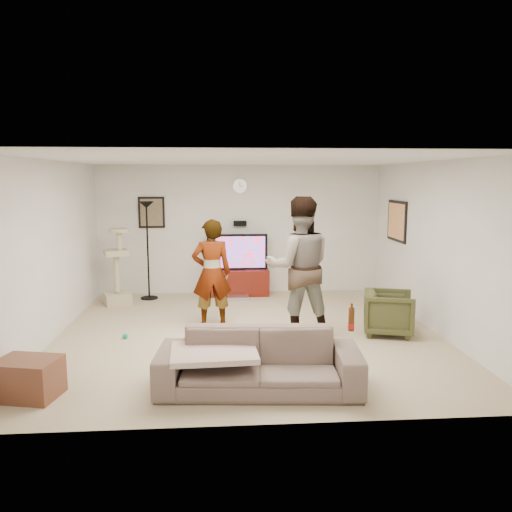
{
  "coord_description": "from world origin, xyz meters",
  "views": [
    {
      "loc": [
        -0.42,
        -7.08,
        2.24
      ],
      "look_at": [
        0.13,
        0.2,
        1.12
      ],
      "focal_mm": 35.34,
      "sensor_mm": 36.0,
      "label": 1
    }
  ],
  "objects": [
    {
      "name": "floor",
      "position": [
        0.0,
        0.0,
        -0.01
      ],
      "size": [
        5.5,
        5.5,
        0.02
      ],
      "primitive_type": "cube",
      "color": "tan",
      "rests_on": "ground"
    },
    {
      "name": "ceiling",
      "position": [
        0.0,
        0.0,
        2.51
      ],
      "size": [
        5.5,
        5.5,
        0.02
      ],
      "primitive_type": "cube",
      "color": "silver",
      "rests_on": "wall_back"
    },
    {
      "name": "wall_back",
      "position": [
        0.0,
        2.75,
        1.25
      ],
      "size": [
        5.5,
        0.04,
        2.5
      ],
      "primitive_type": "cube",
      "color": "silver",
      "rests_on": "floor"
    },
    {
      "name": "wall_front",
      "position": [
        0.0,
        -2.75,
        1.25
      ],
      "size": [
        5.5,
        0.04,
        2.5
      ],
      "primitive_type": "cube",
      "color": "silver",
      "rests_on": "floor"
    },
    {
      "name": "wall_left",
      "position": [
        -2.75,
        0.0,
        1.25
      ],
      "size": [
        0.04,
        5.5,
        2.5
      ],
      "primitive_type": "cube",
      "color": "silver",
      "rests_on": "floor"
    },
    {
      "name": "wall_right",
      "position": [
        2.75,
        0.0,
        1.25
      ],
      "size": [
        0.04,
        5.5,
        2.5
      ],
      "primitive_type": "cube",
      "color": "silver",
      "rests_on": "floor"
    },
    {
      "name": "wall_clock",
      "position": [
        0.0,
        2.72,
        2.1
      ],
      "size": [
        0.26,
        0.04,
        0.26
      ],
      "primitive_type": "cylinder",
      "rotation": [
        1.57,
        0.0,
        0.0
      ],
      "color": "silver",
      "rests_on": "wall_back"
    },
    {
      "name": "wall_speaker",
      "position": [
        0.0,
        2.69,
        1.38
      ],
      "size": [
        0.25,
        0.1,
        0.1
      ],
      "primitive_type": "cube",
      "color": "black",
      "rests_on": "wall_back"
    },
    {
      "name": "picture_back",
      "position": [
        -1.7,
        2.73,
        1.6
      ],
      "size": [
        0.42,
        0.03,
        0.52
      ],
      "primitive_type": "cube",
      "color": "brown",
      "rests_on": "wall_back"
    },
    {
      "name": "picture_right",
      "position": [
        2.73,
        1.6,
        1.5
      ],
      "size": [
        0.03,
        0.78,
        0.62
      ],
      "primitive_type": "cube",
      "color": "tan",
      "rests_on": "wall_right"
    },
    {
      "name": "tv_stand",
      "position": [
        -0.06,
        2.5,
        0.25
      ],
      "size": [
        1.21,
        0.45,
        0.5
      ],
      "primitive_type": "cube",
      "color": "#4B110B",
      "rests_on": "floor"
    },
    {
      "name": "console_box",
      "position": [
        -0.07,
        2.11,
        0.04
      ],
      "size": [
        0.4,
        0.3,
        0.07
      ],
      "primitive_type": "cube",
      "color": "silver",
      "rests_on": "floor"
    },
    {
      "name": "tv",
      "position": [
        -0.06,
        2.5,
        0.85
      ],
      "size": [
        1.16,
        0.08,
        0.69
      ],
      "primitive_type": "cube",
      "color": "black",
      "rests_on": "tv_stand"
    },
    {
      "name": "tv_screen",
      "position": [
        -0.06,
        2.46,
        0.85
      ],
      "size": [
        1.07,
        0.01,
        0.6
      ],
      "primitive_type": "cube",
      "color": "#145AFB",
      "rests_on": "tv"
    },
    {
      "name": "floor_lamp",
      "position": [
        -1.74,
        2.32,
        0.91
      ],
      "size": [
        0.32,
        0.32,
        1.82
      ],
      "primitive_type": "cylinder",
      "color": "black",
      "rests_on": "floor"
    },
    {
      "name": "cat_tree",
      "position": [
        -2.25,
        1.95,
        0.69
      ],
      "size": [
        0.57,
        0.57,
        1.38
      ],
      "primitive_type": "cube",
      "rotation": [
        0.0,
        0.0,
        0.35
      ],
      "color": "tan",
      "rests_on": "floor"
    },
    {
      "name": "person_left",
      "position": [
        -0.53,
        0.47,
        0.82
      ],
      "size": [
        0.65,
        0.47,
        1.65
      ],
      "primitive_type": "imported",
      "rotation": [
        0.0,
        0.0,
        3.27
      ],
      "color": "#A5A2B3",
      "rests_on": "floor"
    },
    {
      "name": "person_right",
      "position": [
        0.72,
        -0.1,
        1.0
      ],
      "size": [
        0.97,
        0.76,
        2.0
      ],
      "primitive_type": "imported",
      "rotation": [
        0.0,
        0.0,
        3.14
      ],
      "color": "#21597C",
      "rests_on": "floor"
    },
    {
      "name": "sofa",
      "position": [
        -0.01,
        -1.96,
        0.31
      ],
      "size": [
        2.22,
        1.01,
        0.63
      ],
      "primitive_type": "imported",
      "rotation": [
        0.0,
        0.0,
        -0.08
      ],
      "color": "brown",
      "rests_on": "floor"
    },
    {
      "name": "throw_blanket",
      "position": [
        -0.48,
        -1.96,
        0.43
      ],
      "size": [
        0.94,
        0.75,
        0.06
      ],
      "primitive_type": "cube",
      "rotation": [
        0.0,
        0.0,
        0.05
      ],
      "color": "beige",
      "rests_on": "sofa"
    },
    {
      "name": "beer_bottle",
      "position": [
        0.99,
        -1.96,
        0.75
      ],
      "size": [
        0.06,
        0.06,
        0.25
      ],
      "primitive_type": "cylinder",
      "color": "#492106",
      "rests_on": "sofa"
    },
    {
      "name": "armchair",
      "position": [
        2.03,
        -0.15,
        0.32
      ],
      "size": [
        0.85,
        0.83,
        0.63
      ],
      "primitive_type": "imported",
      "rotation": [
        0.0,
        0.0,
        1.3
      ],
      "color": "#383B1E",
      "rests_on": "floor"
    },
    {
      "name": "side_table",
      "position": [
        -2.4,
        -1.97,
        0.2
      ],
      "size": [
        0.69,
        0.58,
        0.41
      ],
      "primitive_type": "cube",
      "rotation": [
        0.0,
        0.0,
        -0.21
      ],
      "color": "#582F1E",
      "rests_on": "floor"
    },
    {
      "name": "toy_ball",
      "position": [
        -1.76,
        -0.09,
        0.04
      ],
      "size": [
        0.07,
        0.07,
        0.07
      ],
      "primitive_type": "sphere",
      "color": "#03907A",
      "rests_on": "floor"
    }
  ]
}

